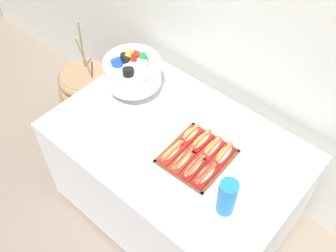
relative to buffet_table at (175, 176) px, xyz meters
The scene contains 15 objects.
ground_plane 0.41m from the buffet_table, ahead, with size 10.00×10.00×0.00m, color #7A6B5B.
back_wall 1.08m from the buffet_table, 90.00° to the left, with size 6.00×0.10×2.60m, color beige.
buffet_table is the anchor object (origin of this frame).
floor_vase 1.07m from the buffet_table, behind, with size 0.49×0.49×0.98m.
serving_tray 0.41m from the buffet_table, ahead, with size 0.34×0.37×0.01m.
hot_dog_0 0.42m from the buffet_table, 61.87° to the right, with size 0.06×0.16×0.06m.
hot_dog_1 0.43m from the buffet_table, 37.68° to the right, with size 0.07×0.18×0.05m.
hot_dog_2 0.46m from the buffet_table, 25.53° to the right, with size 0.07×0.17×0.06m.
hot_dog_3 0.50m from the buffet_table, 18.81° to the right, with size 0.07×0.17×0.06m.
hot_dog_4 0.41m from the buffet_table, 51.43° to the left, with size 0.07×0.16×0.06m.
hot_dog_5 0.43m from the buffet_table, 27.42° to the left, with size 0.06×0.17×0.06m.
hot_dog_6 0.46m from the buffet_table, 18.59° to the left, with size 0.07×0.18×0.06m.
hot_dog_7 0.49m from the buffet_table, 14.23° to the left, with size 0.08×0.18×0.06m.
punch_bowl 0.72m from the buffet_table, 164.44° to the left, with size 0.35×0.35×0.29m.
cup_stack 0.69m from the buffet_table, 20.76° to the right, with size 0.09×0.09×0.22m.
Camera 1 is at (0.88, -1.07, 2.51)m, focal length 41.91 mm.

